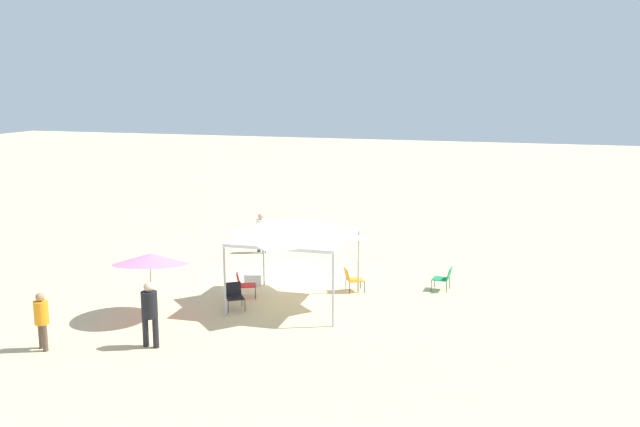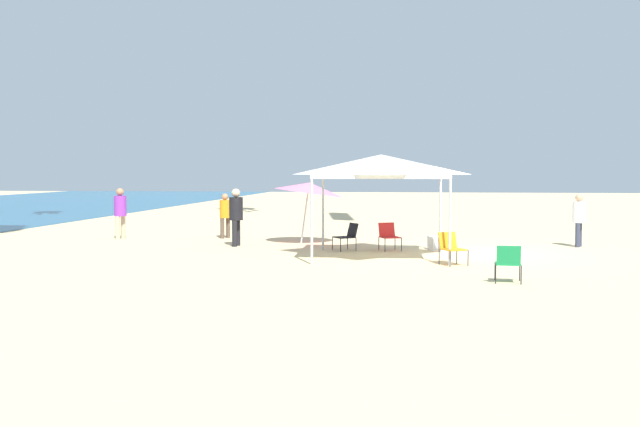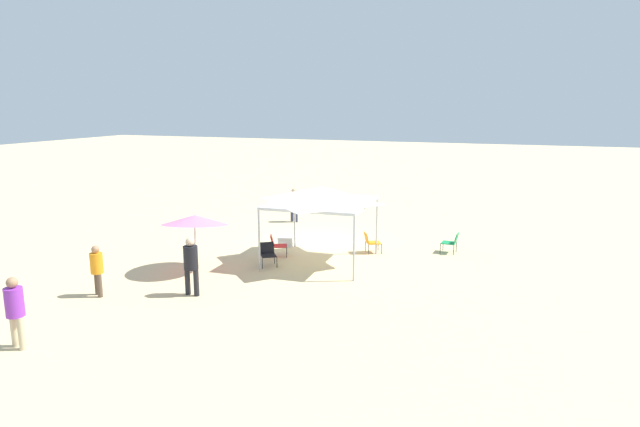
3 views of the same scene
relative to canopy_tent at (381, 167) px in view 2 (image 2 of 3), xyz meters
name	(u,v)px [view 2 (image 2 of 3)]	position (x,y,z in m)	size (l,w,h in m)	color
ground	(473,256)	(1.13, -2.59, -2.54)	(120.00, 120.00, 0.10)	#D6BC8C
canopy_tent	(381,167)	(0.00, 0.00, 0.00)	(3.57, 3.66, 2.82)	#B7B7BC
beach_umbrella	(309,188)	(3.70, 2.50, -0.67)	(2.29, 2.29, 2.18)	silver
folding_chair_left_of_tent	(348,235)	(1.66, 1.06, -2.02)	(0.78, 0.81, 0.82)	black
folding_chair_near_cooler	(451,246)	(-1.39, -1.84, -2.02)	(0.80, 0.75, 0.82)	black
folding_chair_facing_ocean	(508,261)	(-4.37, -2.88, -2.02)	(0.67, 0.58, 0.82)	black
folding_chair_right_of_tent	(389,234)	(1.87, -0.16, -2.02)	(0.78, 0.72, 0.82)	black
cooler_box	(437,243)	(2.13, -1.59, -2.29)	(0.71, 0.57, 0.40)	white
person_watching_sky	(225,212)	(5.13, 5.69, -1.56)	(0.38, 0.38, 1.58)	brown
person_near_umbrella	(579,216)	(3.60, -6.02, -1.51)	(0.42, 0.40, 1.67)	#33384C
person_by_tent	(120,209)	(4.36, 9.22, -1.45)	(0.47, 0.42, 1.77)	#C6B28C
person_kite_handler	(236,212)	(2.50, 4.66, -1.42)	(0.48, 0.43, 1.81)	black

